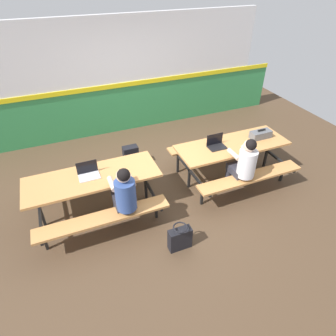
# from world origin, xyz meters

# --- Properties ---
(ground_plane) EXTENTS (10.00, 10.00, 0.02)m
(ground_plane) POSITION_xyz_m (0.00, 0.00, -0.01)
(ground_plane) COLOR #4C3826
(accent_backdrop) EXTENTS (8.00, 0.14, 2.60)m
(accent_backdrop) POSITION_xyz_m (0.00, 2.54, 1.25)
(accent_backdrop) COLOR #338C4C
(accent_backdrop) RESTS_ON ground
(picnic_table_left) EXTENTS (2.08, 1.55, 0.74)m
(picnic_table_left) POSITION_xyz_m (-1.28, -0.16, 0.58)
(picnic_table_left) COLOR tan
(picnic_table_left) RESTS_ON ground
(picnic_table_right) EXTENTS (2.08, 1.55, 0.74)m
(picnic_table_right) POSITION_xyz_m (1.28, -0.16, 0.58)
(picnic_table_right) COLOR tan
(picnic_table_right) RESTS_ON ground
(student_nearer) EXTENTS (0.36, 0.53, 1.21)m
(student_nearer) POSITION_xyz_m (-0.92, -0.71, 0.71)
(student_nearer) COLOR #2D2D38
(student_nearer) RESTS_ON ground
(student_further) EXTENTS (0.36, 0.53, 1.21)m
(student_further) POSITION_xyz_m (1.14, -0.72, 0.71)
(student_further) COLOR #2D2D38
(student_further) RESTS_ON ground
(laptop_silver) EXTENTS (0.32, 0.22, 0.22)m
(laptop_silver) POSITION_xyz_m (-1.32, -0.12, 0.79)
(laptop_silver) COLOR silver
(laptop_silver) RESTS_ON picnic_table_left
(laptop_dark) EXTENTS (0.32, 0.22, 0.22)m
(laptop_dark) POSITION_xyz_m (0.95, -0.12, 0.79)
(laptop_dark) COLOR black
(laptop_dark) RESTS_ON picnic_table_right
(toolbox_grey) EXTENTS (0.40, 0.18, 0.18)m
(toolbox_grey) POSITION_xyz_m (1.88, -0.16, 0.81)
(toolbox_grey) COLOR #595B60
(toolbox_grey) RESTS_ON picnic_table_right
(backpack_dark) EXTENTS (0.30, 0.22, 0.44)m
(backpack_dark) POSITION_xyz_m (-0.37, 0.95, 0.22)
(backpack_dark) COLOR black
(backpack_dark) RESTS_ON ground
(tote_bag_bright) EXTENTS (0.34, 0.21, 0.43)m
(tote_bag_bright) POSITION_xyz_m (-0.32, -1.38, 0.19)
(tote_bag_bright) COLOR black
(tote_bag_bright) RESTS_ON ground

